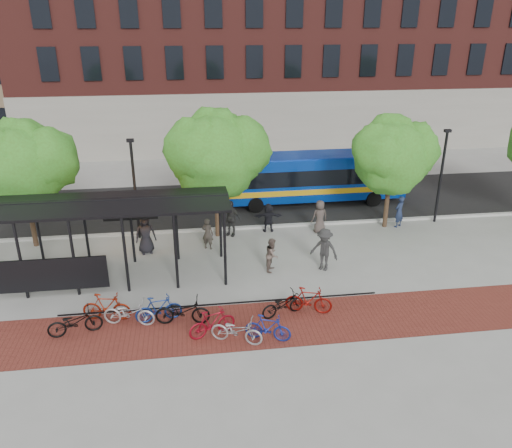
{
  "coord_description": "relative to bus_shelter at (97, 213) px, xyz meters",
  "views": [
    {
      "loc": [
        -4.23,
        -20.35,
        10.49
      ],
      "look_at": [
        -1.35,
        0.77,
        1.6
      ],
      "focal_mm": 35.0,
      "sensor_mm": 36.0,
      "label": 1
    }
  ],
  "objects": [
    {
      "name": "tree_a",
      "position": [
        -3.77,
        3.83,
        1.24
      ],
      "size": [
        4.9,
        4.0,
        6.18
      ],
      "color": "#382619",
      "rests_on": "ground"
    },
    {
      "name": "pedestrian_0",
      "position": [
        1.63,
        2.23,
        -2.02
      ],
      "size": [
        1.07,
        0.81,
        1.96
      ],
      "primitive_type": "imported",
      "rotation": [
        0.0,
        0.0,
        0.21
      ],
      "color": "black",
      "rests_on": "ground"
    },
    {
      "name": "bike_2",
      "position": [
        1.4,
        -3.85,
        -2.5
      ],
      "size": [
        2.02,
        1.07,
        1.01
      ],
      "primitive_type": "imported",
      "rotation": [
        0.0,
        0.0,
        1.35
      ],
      "color": "#B4B4B7",
      "rests_on": "ground"
    },
    {
      "name": "bus_shelter",
      "position": [
        0.0,
        0.0,
        0.0
      ],
      "size": [
        10.6,
        3.07,
        3.6
      ],
      "color": "black",
      "rests_on": "ground"
    },
    {
      "name": "asphalt_street",
      "position": [
        8.13,
        8.48,
        -2.99
      ],
      "size": [
        160.0,
        8.0,
        0.01
      ],
      "primitive_type": "cube",
      "color": "black",
      "rests_on": "ground"
    },
    {
      "name": "bike_5",
      "position": [
        4.38,
        -4.95,
        -2.47
      ],
      "size": [
        1.82,
        1.06,
        1.05
      ],
      "primitive_type": "imported",
      "rotation": [
        0.0,
        0.0,
        1.92
      ],
      "color": "maroon",
      "rests_on": "ground"
    },
    {
      "name": "bike_8",
      "position": [
        7.1,
        -3.99,
        -2.53
      ],
      "size": [
        1.88,
        1.15,
        0.93
      ],
      "primitive_type": "imported",
      "rotation": [
        0.0,
        0.0,
        1.89
      ],
      "color": "black",
      "rests_on": "ground"
    },
    {
      "name": "pedestrian_7",
      "position": [
        14.83,
        3.66,
        -2.14
      ],
      "size": [
        0.75,
        0.7,
        1.73
      ],
      "primitive_type": "imported",
      "rotation": [
        0.0,
        0.0,
        3.74
      ],
      "color": "#1E2948",
      "rests_on": "ground"
    },
    {
      "name": "bike_0",
      "position": [
        -0.44,
        -4.21,
        -2.5
      ],
      "size": [
        1.98,
        1.04,
        0.99
      ],
      "primitive_type": "imported",
      "rotation": [
        0.0,
        0.0,
        1.79
      ],
      "color": "black",
      "rests_on": "ground"
    },
    {
      "name": "bike_1",
      "position": [
        0.55,
        -3.41,
        -2.45
      ],
      "size": [
        1.88,
        0.81,
        1.09
      ],
      "primitive_type": "imported",
      "rotation": [
        0.0,
        0.0,
        1.4
      ],
      "color": "maroon",
      "rests_on": "ground"
    },
    {
      "name": "bus",
      "position": [
        11.06,
        8.03,
        -1.28
      ],
      "size": [
        11.11,
        2.76,
        2.99
      ],
      "rotation": [
        0.0,
        0.0,
        0.01
      ],
      "color": "#083099",
      "rests_on": "ground"
    },
    {
      "name": "pedestrian_5",
      "position": [
        7.81,
        3.99,
        -2.23
      ],
      "size": [
        1.46,
        0.56,
        1.54
      ],
      "primitive_type": "imported",
      "rotation": [
        0.0,
        0.0,
        3.07
      ],
      "color": "black",
      "rests_on": "ground"
    },
    {
      "name": "brick_strip",
      "position": [
        6.13,
        -4.52,
        -3.0
      ],
      "size": [
        24.0,
        3.0,
        0.01
      ],
      "primitive_type": "cube",
      "color": "maroon",
      "rests_on": "ground"
    },
    {
      "name": "bike_6",
      "position": [
        5.19,
        -5.47,
        -2.51
      ],
      "size": [
        1.97,
        1.31,
        0.98
      ],
      "primitive_type": "imported",
      "rotation": [
        0.0,
        0.0,
        1.18
      ],
      "color": "#9F9EA1",
      "rests_on": "ground"
    },
    {
      "name": "tree_c",
      "position": [
        14.22,
        3.83,
        1.06
      ],
      "size": [
        4.66,
        3.8,
        5.92
      ],
      "color": "#382619",
      "rests_on": "ground"
    },
    {
      "name": "lamp_post_left",
      "position": [
        1.13,
        4.08,
        -0.25
      ],
      "size": [
        0.35,
        0.2,
        5.12
      ],
      "color": "black",
      "rests_on": "ground"
    },
    {
      "name": "bike_3",
      "position": [
        2.46,
        -3.77,
        -2.48
      ],
      "size": [
        1.79,
        0.76,
        1.04
      ],
      "primitive_type": "imported",
      "rotation": [
        0.0,
        0.0,
        1.73
      ],
      "color": "navy",
      "rests_on": "ground"
    },
    {
      "name": "pedestrian_4",
      "position": [
        5.81,
        3.76,
        -2.06
      ],
      "size": [
        1.18,
        0.95,
        1.88
      ],
      "primitive_type": "imported",
      "rotation": [
        0.0,
        0.0,
        5.75
      ],
      "color": "#2A2A2A",
      "rests_on": "ground"
    },
    {
      "name": "pedestrian_6",
      "position": [
        10.44,
        3.52,
        -2.13
      ],
      "size": [
        0.94,
        0.71,
        1.75
      ],
      "primitive_type": "imported",
      "rotation": [
        0.0,
        0.0,
        3.33
      ],
      "color": "#453B37",
      "rests_on": "ground"
    },
    {
      "name": "pedestrian_1",
      "position": [
        4.56,
        2.28,
        -2.21
      ],
      "size": [
        0.68,
        0.59,
        1.58
      ],
      "primitive_type": "imported",
      "rotation": [
        0.0,
        0.0,
        2.7
      ],
      "color": "#3A352E",
      "rests_on": "ground"
    },
    {
      "name": "bike_7",
      "position": [
        6.28,
        -5.47,
        -2.51
      ],
      "size": [
        1.7,
        1.01,
        0.99
      ],
      "primitive_type": "imported",
      "rotation": [
        0.0,
        0.0,
        1.21
      ],
      "color": "navy",
      "rests_on": "ground"
    },
    {
      "name": "pedestrian_9",
      "position": [
        9.57,
        -0.6,
        -2.02
      ],
      "size": [
        1.46,
        1.33,
        1.96
      ],
      "primitive_type": "imported",
      "rotation": [
        0.0,
        0.0,
        5.66
      ],
      "color": "#2A2A2A",
      "rests_on": "ground"
    },
    {
      "name": "lamp_post_right",
      "position": [
        17.13,
        4.08,
        -0.25
      ],
      "size": [
        0.35,
        0.2,
        5.12
      ],
      "color": "black",
      "rests_on": "ground"
    },
    {
      "name": "bike_4",
      "position": [
        3.34,
        -4.05,
        -2.47
      ],
      "size": [
        2.06,
        0.9,
        1.05
      ],
      "primitive_type": "imported",
      "rotation": [
        0.0,
        0.0,
        1.47
      ],
      "color": "black",
      "rests_on": "ground"
    },
    {
      "name": "ground",
      "position": [
        8.13,
        0.48,
        -3.0
      ],
      "size": [
        160.0,
        160.0,
        0.0
      ],
      "primitive_type": "plane",
      "color": "#9E9E99",
      "rests_on": "ground"
    },
    {
      "name": "curb",
      "position": [
        8.13,
        4.48,
        -2.94
      ],
      "size": [
        160.0,
        0.25,
        0.12
      ],
      "primitive_type": "cube",
      "color": "#B7B7B2",
      "rests_on": "ground"
    },
    {
      "name": "pedestrian_8",
      "position": [
        7.29,
        -0.37,
        -2.23
      ],
      "size": [
        0.82,
        0.91,
        1.54
      ],
      "primitive_type": "imported",
      "rotation": [
        0.0,
        0.0,
        1.19
      ],
      "color": "brown",
      "rests_on": "ground"
    },
    {
      "name": "bike_rack_rail",
      "position": [
        4.83,
        -3.62,
        -3.0
      ],
      "size": [
        12.0,
        0.05,
        0.95
      ],
      "primitive_type": "cube",
      "color": "black",
      "rests_on": "ground"
    },
    {
      "name": "bike_9",
      "position": [
        8.09,
        -3.95,
        -2.46
      ],
      "size": [
        1.85,
        1.01,
        1.07
      ],
      "primitive_type": "imported",
      "rotation": [
        0.0,
        0.0,
        1.27
      ],
      "color": "maroon",
      "rests_on": "ground"
    },
    {
      "name": "building_brick",
      "position": [
        18.13,
        26.48,
        7.0
      ],
      "size": [
        55.0,
        14.0,
        20.0
      ],
      "primitive_type": "cube",
      "color": "maroon",
      "rests_on": "ground"
    },
    {
      "name": "tree_b",
      "position": [
        5.23,
        3.83,
        1.46
      ],
      "size": [
        5.15,
        4.2,
        6.47
      ],
      "color": "#382619",
      "rests_on": "ground"
    }
  ]
}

